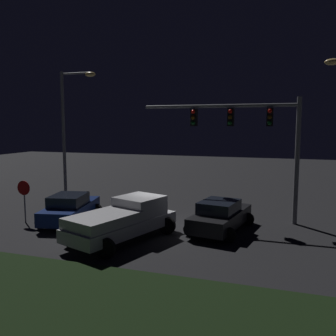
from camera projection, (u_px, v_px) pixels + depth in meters
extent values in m
plane|color=black|center=(159.00, 227.00, 18.04)|extent=(80.00, 80.00, 0.00)
cube|color=black|center=(64.00, 302.00, 10.34)|extent=(26.41, 5.32, 0.10)
cube|color=#B7B7BC|center=(122.00, 226.00, 15.93)|extent=(3.65, 5.76, 0.55)
cube|color=#B7B7BC|center=(140.00, 205.00, 16.78)|extent=(2.36, 2.39, 0.85)
cube|color=black|center=(140.00, 203.00, 16.77)|extent=(2.16, 2.01, 0.51)
cube|color=#B7B7BC|center=(104.00, 220.00, 15.01)|extent=(2.80, 3.48, 0.45)
cylinder|color=black|center=(135.00, 219.00, 18.11)|extent=(0.80, 0.22, 0.80)
cylinder|color=black|center=(167.00, 226.00, 16.88)|extent=(0.80, 0.22, 0.80)
cylinder|color=black|center=(72.00, 238.00, 15.04)|extent=(0.80, 0.22, 0.80)
cylinder|color=black|center=(106.00, 248.00, 13.80)|extent=(0.80, 0.22, 0.80)
cube|color=navy|center=(71.00, 210.00, 19.00)|extent=(2.64, 4.67, 0.70)
cube|color=black|center=(68.00, 200.00, 18.68)|extent=(1.96, 2.28, 0.55)
cylinder|color=black|center=(65.00, 209.00, 20.62)|extent=(0.64, 0.22, 0.64)
cylinder|color=black|center=(97.00, 210.00, 20.41)|extent=(0.64, 0.22, 0.64)
cylinder|color=black|center=(41.00, 223.00, 17.67)|extent=(0.64, 0.22, 0.64)
cylinder|color=black|center=(77.00, 224.00, 17.46)|extent=(0.64, 0.22, 0.64)
cube|color=black|center=(221.00, 218.00, 17.44)|extent=(2.54, 4.65, 0.70)
cube|color=black|center=(219.00, 207.00, 17.14)|extent=(1.92, 2.25, 0.55)
cylinder|color=black|center=(214.00, 215.00, 19.21)|extent=(0.64, 0.22, 0.64)
cylinder|color=black|center=(248.00, 219.00, 18.35)|extent=(0.64, 0.22, 0.64)
cylinder|color=black|center=(190.00, 229.00, 16.60)|extent=(0.64, 0.22, 0.64)
cylinder|color=black|center=(229.00, 235.00, 15.73)|extent=(0.64, 0.22, 0.64)
cylinder|color=slate|center=(297.00, 162.00, 18.27)|extent=(0.24, 0.24, 6.50)
cylinder|color=slate|center=(218.00, 106.00, 19.20)|extent=(8.20, 0.18, 0.18)
cube|color=black|center=(270.00, 117.00, 18.43)|extent=(0.32, 0.44, 0.95)
sphere|color=red|center=(270.00, 111.00, 18.18)|extent=(0.22, 0.22, 0.22)
sphere|color=#59380A|center=(270.00, 117.00, 18.22)|extent=(0.22, 0.22, 0.22)
sphere|color=#0C4719|center=(270.00, 123.00, 18.25)|extent=(0.22, 0.22, 0.22)
cube|color=black|center=(231.00, 117.00, 19.05)|extent=(0.32, 0.44, 0.95)
sphere|color=red|center=(230.00, 111.00, 18.80)|extent=(0.22, 0.22, 0.22)
sphere|color=#59380A|center=(230.00, 117.00, 18.84)|extent=(0.22, 0.22, 0.22)
sphere|color=#0C4719|center=(230.00, 123.00, 18.87)|extent=(0.22, 0.22, 0.22)
cube|color=black|center=(194.00, 117.00, 19.67)|extent=(0.32, 0.44, 0.95)
sphere|color=red|center=(193.00, 112.00, 19.42)|extent=(0.22, 0.22, 0.22)
sphere|color=#59380A|center=(193.00, 117.00, 19.46)|extent=(0.22, 0.22, 0.22)
sphere|color=#0C4719|center=(193.00, 123.00, 19.49)|extent=(0.22, 0.22, 0.22)
cylinder|color=slate|center=(64.00, 138.00, 23.43)|extent=(0.20, 0.20, 8.46)
cylinder|color=slate|center=(76.00, 73.00, 22.62)|extent=(2.07, 0.12, 0.12)
ellipsoid|color=#F9CC72|center=(90.00, 74.00, 22.31)|extent=(0.70, 0.44, 0.30)
ellipsoid|color=#F9CC72|center=(332.00, 62.00, 16.68)|extent=(0.70, 0.44, 0.30)
cylinder|color=slate|center=(25.00, 202.00, 18.79)|extent=(0.07, 0.07, 2.20)
cylinder|color=#B20C0F|center=(24.00, 188.00, 18.67)|extent=(0.76, 0.03, 0.76)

